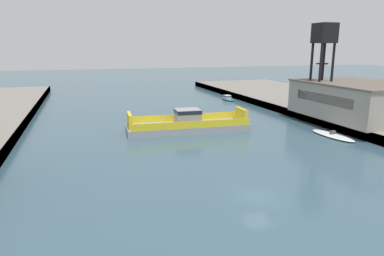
% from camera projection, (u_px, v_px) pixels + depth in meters
% --- Properties ---
extents(ground_plane, '(400.00, 400.00, 0.00)m').
position_uv_depth(ground_plane, '(258.00, 196.00, 31.30)').
color(ground_plane, '#385666').
extents(chain_ferry, '(19.76, 7.25, 3.56)m').
position_uv_depth(chain_ferry, '(188.00, 124.00, 55.57)').
color(chain_ferry, '#939399').
rests_on(chain_ferry, ground).
extents(moored_boat_near_left, '(3.12, 8.34, 0.93)m').
position_uv_depth(moored_boat_near_left, '(332.00, 135.00, 52.02)').
color(moored_boat_near_left, white).
rests_on(moored_boat_near_left, ground).
extents(moored_boat_mid_left, '(2.34, 5.66, 1.27)m').
position_uv_depth(moored_boat_mid_left, '(228.00, 98.00, 88.15)').
color(moored_boat_mid_left, '#237075').
rests_on(moored_boat_mid_left, ground).
extents(warehouse_shed, '(14.72, 20.03, 5.95)m').
position_uv_depth(warehouse_shed, '(358.00, 100.00, 58.81)').
color(warehouse_shed, gray).
rests_on(warehouse_shed, quay_right).
extents(crane_tower, '(3.22, 3.22, 15.78)m').
position_uv_depth(crane_tower, '(324.00, 44.00, 59.25)').
color(crane_tower, black).
rests_on(crane_tower, quay_right).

